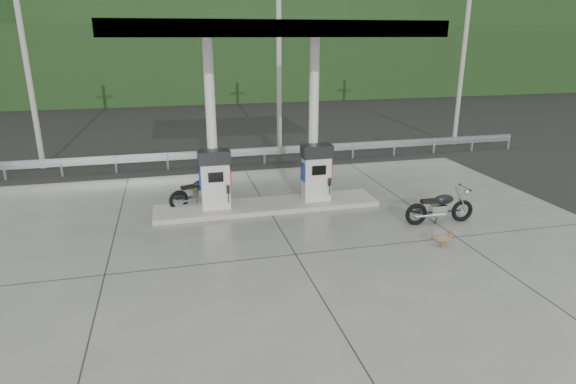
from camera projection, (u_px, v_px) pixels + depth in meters
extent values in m
plane|color=black|center=(286.00, 239.00, 12.90)|extent=(160.00, 160.00, 0.00)
cube|color=slate|center=(286.00, 239.00, 12.90)|extent=(18.00, 14.00, 0.02)
cube|color=gray|center=(267.00, 206.00, 15.18)|extent=(7.00, 1.40, 0.15)
cylinder|color=white|center=(211.00, 125.00, 14.38)|extent=(0.30, 0.30, 5.00)
cylinder|color=white|center=(314.00, 120.00, 15.11)|extent=(0.30, 0.30, 5.00)
cube|color=beige|center=(265.00, 29.00, 13.54)|extent=(8.50, 5.00, 0.40)
cube|color=black|center=(231.00, 147.00, 23.51)|extent=(60.00, 7.00, 0.01)
cylinder|color=gray|center=(27.00, 68.00, 18.60)|extent=(0.22, 0.22, 8.00)
cylinder|color=gray|center=(279.00, 65.00, 20.88)|extent=(0.22, 0.22, 8.00)
cylinder|color=gray|center=(463.00, 62.00, 22.93)|extent=(0.22, 0.22, 8.00)
cube|color=black|center=(200.00, 63.00, 39.65)|extent=(80.00, 6.00, 6.00)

